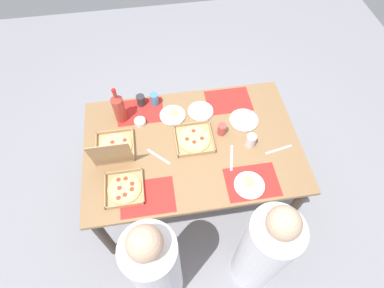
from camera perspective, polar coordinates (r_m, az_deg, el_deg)
The scene contains 24 objects.
ground_plane at distance 2.93m, azimuth 0.00°, elevation -8.29°, with size 6.00×6.00×0.00m, color gray.
dining_table at distance 2.35m, azimuth 0.00°, elevation -1.37°, with size 1.58×1.04×0.77m.
placemat_near_left at distance 2.53m, azimuth 6.75°, elevation 7.97°, with size 0.36×0.26×0.00m, color red.
placemat_near_right at distance 2.48m, azimuth -9.55°, elevation 6.01°, with size 0.36×0.26×0.00m, color red.
placemat_far_left at distance 2.14m, azimuth 11.07°, elevation -6.93°, with size 0.36×0.26×0.00m, color red.
placemat_far_right at distance 2.08m, azimuth -8.27°, elevation -9.70°, with size 0.36×0.26×0.00m, color red.
pizza_box_center at distance 2.27m, azimuth 0.38°, elevation 0.91°, with size 0.28×0.28×0.04m.
pizza_box_corner_left at distance 2.25m, azimuth -14.20°, elevation -0.81°, with size 0.27×0.32×0.31m.
pizza_box_edge_far at distance 2.12m, azimuth -12.41°, elevation -8.11°, with size 0.25×0.25×0.04m.
plate_far_right at distance 2.43m, azimuth 1.59°, elevation 6.07°, with size 0.20×0.20×0.02m.
plate_near_left at distance 2.41m, azimuth -3.60°, elevation 5.37°, with size 0.20×0.20×0.03m.
plate_near_right at distance 2.12m, azimuth 10.57°, elevation -7.46°, with size 0.21×0.21×0.03m.
plate_middle at distance 2.41m, azimuth 9.58°, elevation 4.36°, with size 0.22×0.22×0.02m.
soda_bottle at distance 2.36m, azimuth -13.42°, elevation 6.58°, with size 0.09×0.09×0.32m.
cup_dark at distance 2.47m, azimuth -7.00°, elevation 8.22°, with size 0.06×0.06×0.11m, color teal.
cup_red at distance 2.49m, azimuth -9.46°, elevation 8.00°, with size 0.07×0.07×0.09m, color #333338.
cup_spare at distance 2.29m, azimuth 5.55°, elevation 2.73°, with size 0.06×0.06×0.09m, color #BF4742.
cup_clear_right at distance 2.25m, azimuth 10.86°, elevation 0.63°, with size 0.07×0.07×0.11m, color silver.
condiment_bowl at distance 2.38m, azimuth -9.61°, elevation 4.04°, with size 0.09×0.09×0.04m, color white.
knife_by_far_left at distance 2.32m, azimuth 15.78°, elevation -1.01°, with size 0.21×0.02×0.01m, color #B7B7BC.
knife_by_near_right at distance 2.21m, azimuth 7.34°, elevation -2.56°, with size 0.21×0.02×0.01m, color #B7B7BC.
knife_by_near_left at distance 2.21m, azimuth -6.23°, elevation -2.34°, with size 0.21×0.02×0.01m, color #B7B7BC.
diner_left_seat at distance 2.23m, azimuth 12.95°, elevation -18.88°, with size 0.32×0.32×1.21m.
diner_right_seat at distance 2.15m, azimuth -6.67°, elevation -21.97°, with size 0.32×0.32×1.24m.
Camera 1 is at (0.19, 1.23, 2.65)m, focal length 28.76 mm.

